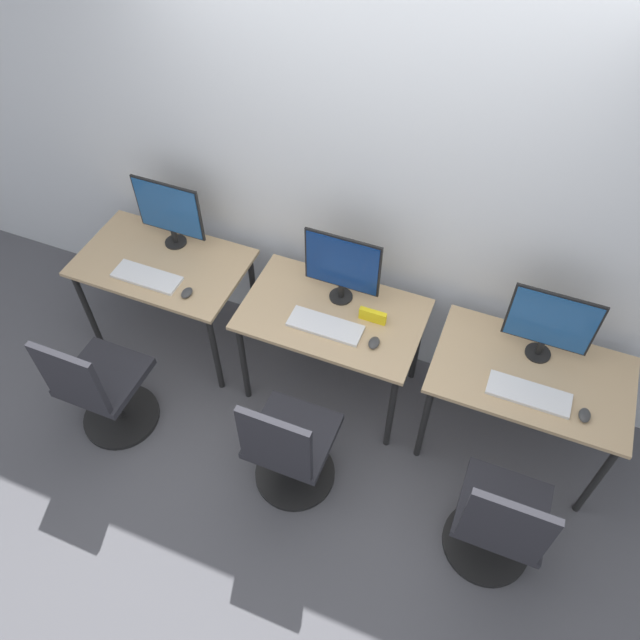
# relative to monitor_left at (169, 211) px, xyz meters

# --- Properties ---
(ground_plane) EXTENTS (20.00, 20.00, 0.00)m
(ground_plane) POSITION_rel_monitor_left_xyz_m (1.16, -0.51, -0.99)
(ground_plane) COLOR #4C4C51
(wall_back) EXTENTS (12.00, 0.05, 2.80)m
(wall_back) POSITION_rel_monitor_left_xyz_m (1.16, 0.26, 0.41)
(wall_back) COLOR silver
(wall_back) RESTS_ON ground_plane
(desk_left) EXTENTS (1.06, 0.65, 0.74)m
(desk_left) POSITION_rel_monitor_left_xyz_m (0.00, -0.19, -0.35)
(desk_left) COLOR tan
(desk_left) RESTS_ON ground_plane
(monitor_left) EXTENTS (0.45, 0.14, 0.47)m
(monitor_left) POSITION_rel_monitor_left_xyz_m (0.00, 0.00, 0.00)
(monitor_left) COLOR black
(monitor_left) RESTS_ON desk_left
(keyboard_left) EXTENTS (0.43, 0.15, 0.02)m
(keyboard_left) POSITION_rel_monitor_left_xyz_m (0.00, -0.35, -0.25)
(keyboard_left) COLOR silver
(keyboard_left) RESTS_ON desk_left
(mouse_left) EXTENTS (0.06, 0.09, 0.03)m
(mouse_left) POSITION_rel_monitor_left_xyz_m (0.30, -0.38, -0.24)
(mouse_left) COLOR #333333
(mouse_left) RESTS_ON desk_left
(office_chair_left) EXTENTS (0.48, 0.48, 0.92)m
(office_chair_left) POSITION_rel_monitor_left_xyz_m (0.00, -0.98, -0.61)
(office_chair_left) COLOR black
(office_chair_left) RESTS_ON ground_plane
(desk_center) EXTENTS (1.06, 0.65, 0.74)m
(desk_center) POSITION_rel_monitor_left_xyz_m (1.16, -0.19, -0.35)
(desk_center) COLOR tan
(desk_center) RESTS_ON ground_plane
(monitor_center) EXTENTS (0.45, 0.14, 0.47)m
(monitor_center) POSITION_rel_monitor_left_xyz_m (1.16, -0.05, 0.00)
(monitor_center) COLOR black
(monitor_center) RESTS_ON desk_center
(keyboard_center) EXTENTS (0.43, 0.15, 0.02)m
(keyboard_center) POSITION_rel_monitor_left_xyz_m (1.16, -0.30, -0.25)
(keyboard_center) COLOR silver
(keyboard_center) RESTS_ON desk_center
(mouse_center) EXTENTS (0.06, 0.09, 0.03)m
(mouse_center) POSITION_rel_monitor_left_xyz_m (1.46, -0.32, -0.24)
(mouse_center) COLOR #333333
(mouse_center) RESTS_ON desk_center
(office_chair_center) EXTENTS (0.48, 0.48, 0.92)m
(office_chair_center) POSITION_rel_monitor_left_xyz_m (1.20, -0.93, -0.61)
(office_chair_center) COLOR black
(office_chair_center) RESTS_ON ground_plane
(desk_right) EXTENTS (1.06, 0.65, 0.74)m
(desk_right) POSITION_rel_monitor_left_xyz_m (2.32, -0.19, -0.35)
(desk_right) COLOR tan
(desk_right) RESTS_ON ground_plane
(monitor_right) EXTENTS (0.45, 0.14, 0.47)m
(monitor_right) POSITION_rel_monitor_left_xyz_m (2.32, -0.04, 0.00)
(monitor_right) COLOR black
(monitor_right) RESTS_ON desk_right
(keyboard_right) EXTENTS (0.43, 0.15, 0.02)m
(keyboard_right) POSITION_rel_monitor_left_xyz_m (2.32, -0.34, -0.25)
(keyboard_right) COLOR silver
(keyboard_right) RESTS_ON desk_right
(mouse_right) EXTENTS (0.06, 0.09, 0.03)m
(mouse_right) POSITION_rel_monitor_left_xyz_m (2.60, -0.37, -0.24)
(mouse_right) COLOR #333333
(mouse_right) RESTS_ON desk_right
(office_chair_right) EXTENTS (0.48, 0.48, 0.92)m
(office_chair_right) POSITION_rel_monitor_left_xyz_m (2.35, -0.92, -0.61)
(office_chair_right) COLOR black
(office_chair_right) RESTS_ON ground_plane
(placard_center) EXTENTS (0.16, 0.03, 0.08)m
(placard_center) POSITION_rel_monitor_left_xyz_m (1.39, -0.15, -0.22)
(placard_center) COLOR yellow
(placard_center) RESTS_ON desk_center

